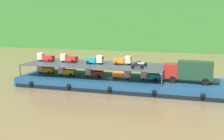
# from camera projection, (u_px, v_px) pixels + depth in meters

# --- Properties ---
(ground_plane) EXTENTS (400.00, 400.00, 0.00)m
(ground_plane) POSITION_uv_depth(u_px,v_px,m) (118.00, 87.00, 43.63)
(ground_plane) COLOR brown
(cargo_barge) EXTENTS (31.20, 9.04, 1.50)m
(cargo_barge) POSITION_uv_depth(u_px,v_px,m) (118.00, 83.00, 43.47)
(cargo_barge) COLOR navy
(cargo_barge) RESTS_ON ground
(covered_lorry) EXTENTS (7.91, 2.51, 3.10)m
(covered_lorry) POSITION_uv_depth(u_px,v_px,m) (190.00, 71.00, 39.97)
(covered_lorry) COLOR maroon
(covered_lorry) RESTS_ON cargo_barge
(cargo_rack) EXTENTS (22.00, 7.71, 2.00)m
(cargo_rack) POSITION_uv_depth(u_px,v_px,m) (94.00, 64.00, 44.04)
(cargo_rack) COLOR #383D47
(cargo_rack) RESTS_ON cargo_barge
(mini_truck_lower_stern) EXTENTS (2.75, 1.21, 1.38)m
(mini_truck_lower_stern) POSITION_uv_depth(u_px,v_px,m) (45.00, 69.00, 47.00)
(mini_truck_lower_stern) COLOR gold
(mini_truck_lower_stern) RESTS_ON cargo_barge
(mini_truck_lower_aft) EXTENTS (2.74, 1.21, 1.38)m
(mini_truck_lower_aft) POSITION_uv_depth(u_px,v_px,m) (66.00, 71.00, 45.10)
(mini_truck_lower_aft) COLOR gold
(mini_truck_lower_aft) RESTS_ON cargo_barge
(mini_truck_lower_mid) EXTENTS (2.75, 1.21, 1.38)m
(mini_truck_lower_mid) POSITION_uv_depth(u_px,v_px,m) (94.00, 73.00, 44.04)
(mini_truck_lower_mid) COLOR red
(mini_truck_lower_mid) RESTS_ON cargo_barge
(mini_truck_lower_fore) EXTENTS (2.74, 1.21, 1.38)m
(mini_truck_lower_fore) POSITION_uv_depth(u_px,v_px,m) (122.00, 74.00, 42.73)
(mini_truck_lower_fore) COLOR orange
(mini_truck_lower_fore) RESTS_ON cargo_barge
(mini_truck_lower_bow) EXTENTS (2.75, 1.22, 1.38)m
(mini_truck_lower_bow) POSITION_uv_depth(u_px,v_px,m) (150.00, 76.00, 41.76)
(mini_truck_lower_bow) COLOR teal
(mini_truck_lower_bow) RESTS_ON cargo_barge
(mini_truck_upper_stern) EXTENTS (2.74, 1.21, 1.38)m
(mini_truck_upper_stern) POSITION_uv_depth(u_px,v_px,m) (45.00, 57.00, 46.69)
(mini_truck_upper_stern) COLOR red
(mini_truck_upper_stern) RESTS_ON cargo_rack
(mini_truck_upper_mid) EXTENTS (2.77, 1.26, 1.38)m
(mini_truck_upper_mid) POSITION_uv_depth(u_px,v_px,m) (69.00, 58.00, 45.68)
(mini_truck_upper_mid) COLOR red
(mini_truck_upper_mid) RESTS_ON cargo_rack
(mini_truck_upper_fore) EXTENTS (2.76, 1.23, 1.38)m
(mini_truck_upper_fore) POSITION_uv_depth(u_px,v_px,m) (95.00, 60.00, 43.98)
(mini_truck_upper_fore) COLOR teal
(mini_truck_upper_fore) RESTS_ON cargo_rack
(mini_truck_upper_bow) EXTENTS (2.78, 1.26, 1.38)m
(mini_truck_upper_bow) POSITION_uv_depth(u_px,v_px,m) (123.00, 60.00, 43.41)
(mini_truck_upper_bow) COLOR orange
(mini_truck_upper_bow) RESTS_ON cargo_rack
(motorcycle_upper_port) EXTENTS (1.90, 0.55, 0.87)m
(motorcycle_upper_port) POSITION_uv_depth(u_px,v_px,m) (137.00, 66.00, 39.77)
(motorcycle_upper_port) COLOR black
(motorcycle_upper_port) RESTS_ON cargo_rack
(motorcycle_upper_centre) EXTENTS (1.90, 0.55, 0.87)m
(motorcycle_upper_centre) POSITION_uv_depth(u_px,v_px,m) (141.00, 63.00, 41.93)
(motorcycle_upper_centre) COLOR black
(motorcycle_upper_centre) RESTS_ON cargo_rack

